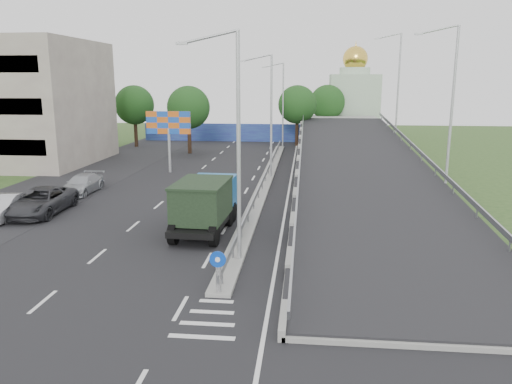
# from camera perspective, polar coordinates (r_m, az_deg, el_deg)

# --- Properties ---
(ground) EXTENTS (160.00, 160.00, 0.00)m
(ground) POSITION_cam_1_polar(r_m,az_deg,el_deg) (17.82, -5.55, -14.72)
(ground) COLOR #2D4C1E
(ground) RESTS_ON ground
(road_surface) EXTENTS (26.00, 90.00, 0.04)m
(road_surface) POSITION_cam_1_polar(r_m,az_deg,el_deg) (36.95, -4.07, -0.16)
(road_surface) COLOR black
(road_surface) RESTS_ON ground
(parking_strip) EXTENTS (8.00, 90.00, 0.05)m
(parking_strip) POSITION_cam_1_polar(r_m,az_deg,el_deg) (41.20, -22.19, 0.26)
(parking_strip) COLOR black
(parking_strip) RESTS_ON ground
(median) EXTENTS (1.00, 44.00, 0.20)m
(median) POSITION_cam_1_polar(r_m,az_deg,el_deg) (40.44, 1.08, 1.13)
(median) COLOR gray
(median) RESTS_ON ground
(overpass_ramp) EXTENTS (10.00, 50.00, 3.50)m
(overpass_ramp) POSITION_cam_1_polar(r_m,az_deg,el_deg) (40.24, 11.81, 3.20)
(overpass_ramp) COLOR gray
(overpass_ramp) RESTS_ON ground
(median_guardrail) EXTENTS (0.09, 44.00, 0.71)m
(median_guardrail) POSITION_cam_1_polar(r_m,az_deg,el_deg) (40.32, 1.09, 2.04)
(median_guardrail) COLOR gray
(median_guardrail) RESTS_ON median
(sign_bollard) EXTENTS (0.64, 0.23, 1.67)m
(sign_bollard) POSITION_cam_1_polar(r_m,az_deg,el_deg) (19.33, -4.34, -9.06)
(sign_bollard) COLOR black
(sign_bollard) RESTS_ON median
(lamp_post_near) EXTENTS (2.74, 0.18, 10.08)m
(lamp_post_near) POSITION_cam_1_polar(r_m,az_deg,el_deg) (21.85, -2.51, 6.42)
(lamp_post_near) COLOR #B2B5B7
(lamp_post_near) RESTS_ON median
(lamp_post_mid) EXTENTS (2.74, 0.18, 10.08)m
(lamp_post_mid) POSITION_cam_1_polar(r_m,az_deg,el_deg) (41.68, 1.50, 9.39)
(lamp_post_mid) COLOR #B2B5B7
(lamp_post_mid) RESTS_ON median
(lamp_post_far) EXTENTS (2.74, 0.18, 10.08)m
(lamp_post_far) POSITION_cam_1_polar(r_m,az_deg,el_deg) (61.62, 2.93, 10.44)
(lamp_post_far) COLOR #B2B5B7
(lamp_post_far) RESTS_ON median
(blue_wall) EXTENTS (30.00, 0.50, 2.40)m
(blue_wall) POSITION_cam_1_polar(r_m,az_deg,el_deg) (68.24, -0.32, 6.79)
(blue_wall) COLOR navy
(blue_wall) RESTS_ON ground
(church) EXTENTS (7.00, 7.00, 13.80)m
(church) POSITION_cam_1_polar(r_m,az_deg,el_deg) (75.85, 11.09, 10.26)
(church) COLOR #B2CCAD
(church) RESTS_ON ground
(billboard) EXTENTS (4.00, 0.24, 5.50)m
(billboard) POSITION_cam_1_polar(r_m,az_deg,el_deg) (45.36, -9.97, 7.42)
(billboard) COLOR #B2B5B7
(billboard) RESTS_ON ground
(tree_left_mid) EXTENTS (4.80, 4.80, 7.60)m
(tree_left_mid) POSITION_cam_1_polar(r_m,az_deg,el_deg) (57.13, -7.72, 9.53)
(tree_left_mid) COLOR black
(tree_left_mid) RESTS_ON ground
(tree_median_far) EXTENTS (4.80, 4.80, 7.60)m
(tree_median_far) POSITION_cam_1_polar(r_m,az_deg,el_deg) (63.58, 4.75, 9.91)
(tree_median_far) COLOR black
(tree_median_far) RESTS_ON ground
(tree_left_far) EXTENTS (4.80, 4.80, 7.60)m
(tree_left_far) POSITION_cam_1_polar(r_m,az_deg,el_deg) (64.19, -13.73, 9.62)
(tree_left_far) COLOR black
(tree_left_far) RESTS_ON ground
(tree_ramp_far) EXTENTS (4.80, 4.80, 7.60)m
(tree_ramp_far) POSITION_cam_1_polar(r_m,az_deg,el_deg) (70.61, 8.16, 10.09)
(tree_ramp_far) COLOR black
(tree_ramp_far) RESTS_ON ground
(dump_truck) EXTENTS (2.82, 6.81, 2.95)m
(dump_truck) POSITION_cam_1_polar(r_m,az_deg,el_deg) (27.55, -5.75, -1.14)
(dump_truck) COLOR black
(dump_truck) RESTS_ON ground
(parked_car_b) EXTENTS (1.97, 4.46, 1.42)m
(parked_car_b) POSITION_cam_1_polar(r_m,az_deg,el_deg) (33.69, -26.81, -1.53)
(parked_car_b) COLOR #AAABB0
(parked_car_b) RESTS_ON ground
(parked_car_c) EXTENTS (2.83, 5.85, 1.61)m
(parked_car_c) POSITION_cam_1_polar(r_m,az_deg,el_deg) (33.83, -23.35, -0.99)
(parked_car_c) COLOR #2E2F33
(parked_car_c) RESTS_ON ground
(parked_car_d) EXTENTS (1.99, 4.73, 1.36)m
(parked_car_d) POSITION_cam_1_polar(r_m,az_deg,el_deg) (38.99, -19.25, 0.86)
(parked_car_d) COLOR #A1A5AA
(parked_car_d) RESTS_ON ground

